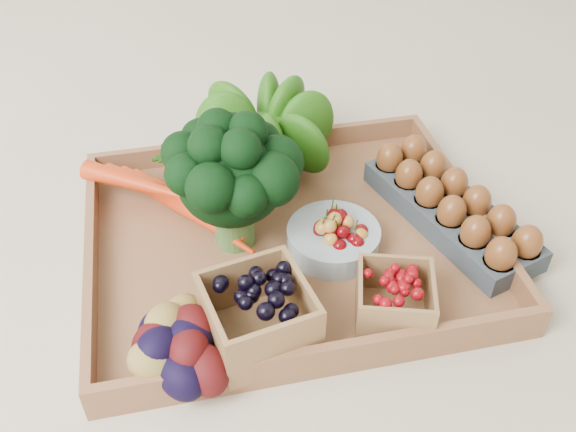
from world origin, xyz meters
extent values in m
plane|color=beige|center=(0.00, 0.00, 0.00)|extent=(4.00, 4.00, 0.00)
cube|color=#8E5E3B|center=(0.00, 0.00, 0.01)|extent=(0.55, 0.45, 0.01)
sphere|color=#1C4F0C|center=(0.00, 0.19, 0.09)|extent=(0.15, 0.15, 0.15)
cylinder|color=#8C9EA5|center=(0.06, -0.03, 0.03)|extent=(0.13, 0.13, 0.03)
cube|color=#3A434A|center=(0.24, -0.01, 0.03)|extent=(0.18, 0.31, 0.03)
cube|color=black|center=(-0.07, -0.16, 0.06)|extent=(0.14, 0.14, 0.08)
cube|color=maroon|center=(0.10, -0.16, 0.05)|extent=(0.12, 0.12, 0.06)
camera|label=1|loc=(-0.14, -0.65, 0.63)|focal=40.00mm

